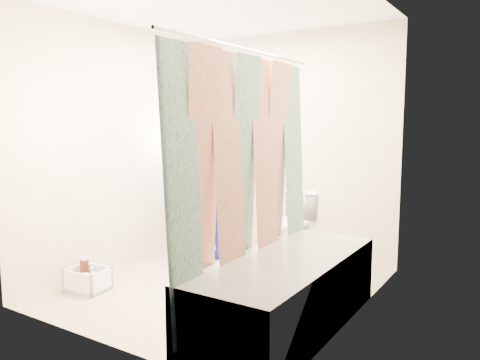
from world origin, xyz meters
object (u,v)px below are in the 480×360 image
Objects in this scene: bathtub at (286,290)px; plumber at (206,176)px; toilet at (291,226)px; cleaning_caddy at (89,281)px.

bathtub is 1.77m from plumber.
toilet is 2.09m from cleaning_caddy.
toilet is at bearing 52.67° from cleaning_caddy.
plumber is at bearing 65.70° from cleaning_caddy.
plumber is 1.49m from cleaning_caddy.
plumber is at bearing 146.48° from bathtub.
bathtub is at bearing 44.78° from plumber.
bathtub is at bearing -62.93° from toilet.
bathtub is 4.90× the size of cleaning_caddy.
plumber reaches higher than bathtub.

